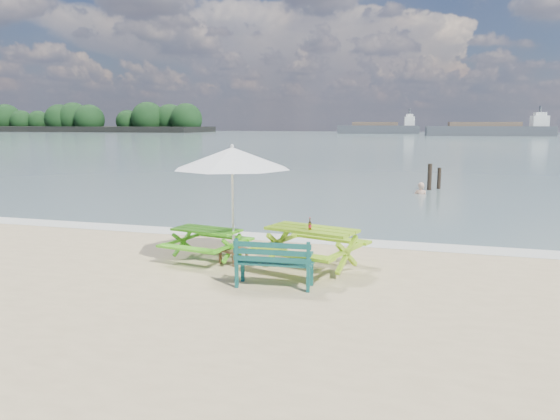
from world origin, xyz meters
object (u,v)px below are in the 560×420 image
(picnic_table_right, at_px, (312,250))
(beer_bottle, at_px, (310,226))
(picnic_table_left, at_px, (207,245))
(patio_umbrella, at_px, (232,158))
(park_bench, at_px, (274,272))
(swimmer, at_px, (420,201))
(side_table, at_px, (234,256))

(picnic_table_right, bearing_deg, beer_bottle, -88.99)
(picnic_table_left, bearing_deg, patio_umbrella, -6.60)
(park_bench, bearing_deg, beer_bottle, 71.70)
(swimmer, bearing_deg, picnic_table_right, -97.29)
(patio_umbrella, bearing_deg, side_table, -116.57)
(park_bench, xyz_separation_m, beer_bottle, (0.38, 1.15, 0.67))
(picnic_table_right, distance_m, patio_umbrella, 2.48)
(picnic_table_left, bearing_deg, park_bench, -35.59)
(picnic_table_left, relative_size, park_bench, 1.29)
(picnic_table_right, relative_size, park_bench, 1.67)
(picnic_table_right, relative_size, beer_bottle, 9.80)
(beer_bottle, bearing_deg, park_bench, -108.30)
(park_bench, relative_size, beer_bottle, 5.88)
(beer_bottle, xyz_separation_m, swimmer, (1.63, 12.98, -1.23))
(patio_umbrella, relative_size, swimmer, 2.07)
(picnic_table_left, distance_m, beer_bottle, 2.43)
(patio_umbrella, bearing_deg, picnic_table_right, -0.05)
(park_bench, bearing_deg, swimmer, 81.89)
(swimmer, bearing_deg, picnic_table_left, -107.34)
(side_table, xyz_separation_m, patio_umbrella, (0.00, 0.00, 2.06))
(park_bench, height_order, patio_umbrella, patio_umbrella)
(picnic_table_left, bearing_deg, side_table, -6.60)
(side_table, height_order, swimmer, swimmer)
(picnic_table_right, xyz_separation_m, swimmer, (1.64, 12.80, -0.71))
(patio_umbrella, relative_size, beer_bottle, 13.24)
(swimmer, bearing_deg, beer_bottle, -97.17)
(patio_umbrella, bearing_deg, beer_bottle, -6.06)
(park_bench, bearing_deg, patio_umbrella, 134.74)
(picnic_table_right, bearing_deg, park_bench, -105.85)
(side_table, bearing_deg, patio_umbrella, 63.43)
(park_bench, relative_size, side_table, 2.22)
(picnic_table_left, xyz_separation_m, beer_bottle, (2.34, -0.25, 0.60))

